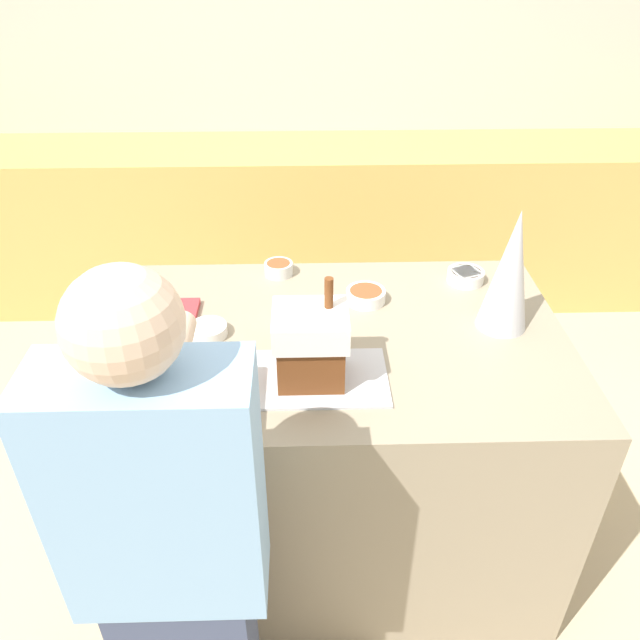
% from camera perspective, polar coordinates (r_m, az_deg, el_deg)
% --- Properties ---
extents(ground_plane, '(12.00, 12.00, 0.00)m').
position_cam_1_polar(ground_plane, '(2.61, 0.74, -18.62)').
color(ground_plane, '#C6B28E').
extents(wall_back, '(8.00, 0.05, 2.60)m').
position_cam_1_polar(wall_back, '(3.83, -0.47, 22.22)').
color(wall_back, beige).
rests_on(wall_back, ground_plane).
extents(back_cabinet_block, '(6.00, 0.60, 0.94)m').
position_cam_1_polar(back_cabinet_block, '(3.78, -0.31, 8.77)').
color(back_cabinet_block, tan).
rests_on(back_cabinet_block, ground_plane).
extents(kitchen_island, '(1.49, 0.95, 0.94)m').
position_cam_1_polar(kitchen_island, '(2.25, 0.83, -11.28)').
color(kitchen_island, gray).
rests_on(kitchen_island, ground_plane).
extents(baking_tray, '(0.44, 0.26, 0.01)m').
position_cam_1_polar(baking_tray, '(1.78, -0.84, -5.32)').
color(baking_tray, silver).
rests_on(baking_tray, kitchen_island).
extents(gingerbread_house, '(0.20, 0.18, 0.31)m').
position_cam_1_polar(gingerbread_house, '(1.70, -0.86, -2.20)').
color(gingerbread_house, brown).
rests_on(gingerbread_house, baking_tray).
extents(decorative_tree, '(0.16, 0.16, 0.40)m').
position_cam_1_polar(decorative_tree, '(1.98, 17.01, 4.32)').
color(decorative_tree, silver).
rests_on(decorative_tree, kitchen_island).
extents(candy_bowl_far_right, '(0.13, 0.13, 0.04)m').
position_cam_1_polar(candy_bowl_far_right, '(2.28, 13.17, 3.98)').
color(candy_bowl_far_right, white).
rests_on(candy_bowl_far_right, kitchen_island).
extents(candy_bowl_far_left, '(0.10, 0.10, 0.05)m').
position_cam_1_polar(candy_bowl_far_left, '(2.27, -3.81, 4.77)').
color(candy_bowl_far_left, silver).
rests_on(candy_bowl_far_left, kitchen_island).
extents(candy_bowl_behind_tray, '(0.12, 0.12, 0.04)m').
position_cam_1_polar(candy_bowl_behind_tray, '(1.97, -10.19, -0.89)').
color(candy_bowl_behind_tray, white).
rests_on(candy_bowl_behind_tray, kitchen_island).
extents(candy_bowl_near_tray_left, '(0.12, 0.12, 0.04)m').
position_cam_1_polar(candy_bowl_near_tray_left, '(2.02, -2.18, 0.81)').
color(candy_bowl_near_tray_left, white).
rests_on(candy_bowl_near_tray_left, kitchen_island).
extents(candy_bowl_center_rear, '(0.13, 0.13, 0.04)m').
position_cam_1_polar(candy_bowl_center_rear, '(2.11, 4.20, 2.27)').
color(candy_bowl_center_rear, white).
rests_on(candy_bowl_center_rear, kitchen_island).
extents(cookbook, '(0.21, 0.16, 0.02)m').
position_cam_1_polar(cookbook, '(2.10, -14.05, 0.56)').
color(cookbook, '#B23338').
rests_on(cookbook, kitchen_island).
extents(mug, '(0.08, 0.08, 0.09)m').
position_cam_1_polar(mug, '(1.66, -9.61, -7.22)').
color(mug, '#2D2D33').
rests_on(mug, kitchen_island).
extents(person, '(0.42, 0.52, 1.59)m').
position_cam_1_polar(person, '(1.55, -13.12, -21.17)').
color(person, '#424C6B').
rests_on(person, ground_plane).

